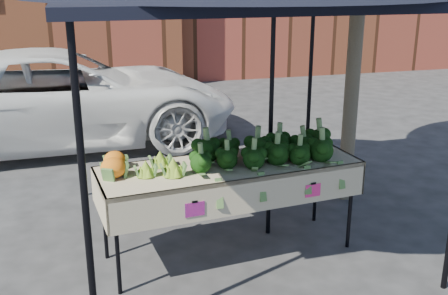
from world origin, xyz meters
TOP-DOWN VIEW (x-y plane):
  - ground at (0.00, 0.00)m, footprint 90.00×90.00m
  - table at (-0.16, 0.01)m, footprint 2.47×1.04m
  - canopy at (-0.02, 0.38)m, footprint 3.16×3.16m
  - broccoli_heap at (0.16, 0.04)m, footprint 1.49×0.59m
  - romanesco_cluster at (-0.83, -0.00)m, footprint 0.45×0.49m
  - cauliflower_pair at (-1.20, 0.08)m, footprint 0.25×0.45m

SIDE VIEW (x-z plane):
  - ground at x=0.00m, z-range 0.00..0.00m
  - table at x=-0.16m, z-range 0.00..0.90m
  - cauliflower_pair at x=-1.20m, z-range 0.90..1.09m
  - romanesco_cluster at x=-0.83m, z-range 0.90..1.12m
  - broccoli_heap at x=0.16m, z-range 0.90..1.18m
  - canopy at x=-0.02m, z-range 0.00..2.74m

